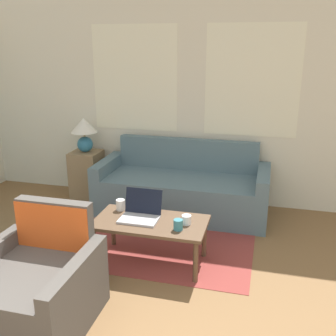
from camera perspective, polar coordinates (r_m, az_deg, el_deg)
The scene contains 11 objects.
wall_back at distance 4.93m, azimuth 4.38°, elevation 9.82°, with size 6.81×0.06×2.60m.
rug at distance 4.33m, azimuth -0.16°, elevation -9.44°, with size 1.87×1.80×0.01m.
couch at distance 4.80m, azimuth 2.12°, elevation -3.15°, with size 2.03×0.82×0.84m.
armchair at distance 3.15m, azimuth -18.48°, elevation -16.23°, with size 0.81×0.84×0.83m.
side_table at distance 5.33m, azimuth -11.66°, elevation -0.90°, with size 0.37×0.37×0.62m.
table_lamp at distance 5.18m, azimuth -12.07°, elevation 5.33°, with size 0.34×0.34×0.45m.
coffee_table at distance 3.65m, azimuth -2.56°, elevation -8.34°, with size 1.04×0.55×0.42m.
laptop at distance 3.67m, azimuth -3.99°, elevation -6.45°, with size 0.35×0.30×0.25m.
cup_navy at distance 3.55m, azimuth 2.69°, elevation -7.51°, with size 0.09×0.09×0.08m.
cup_yellow at distance 3.45m, azimuth 1.49°, elevation -8.22°, with size 0.08×0.08×0.10m.
cup_white at distance 3.86m, azimuth -6.90°, elevation -5.33°, with size 0.09×0.09×0.10m.
Camera 1 is at (0.87, -0.78, 1.98)m, focal length 42.00 mm.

